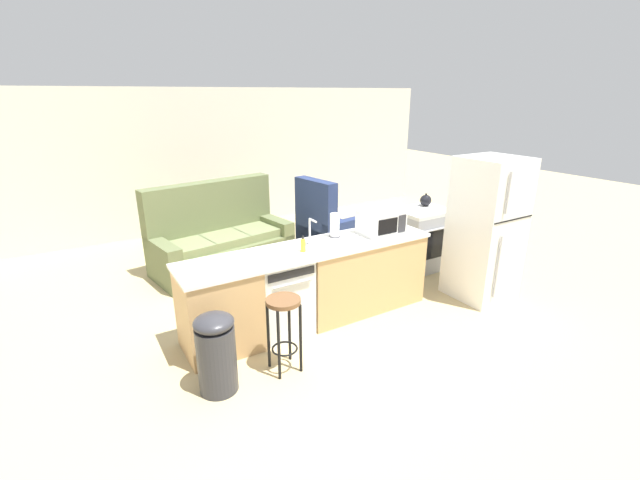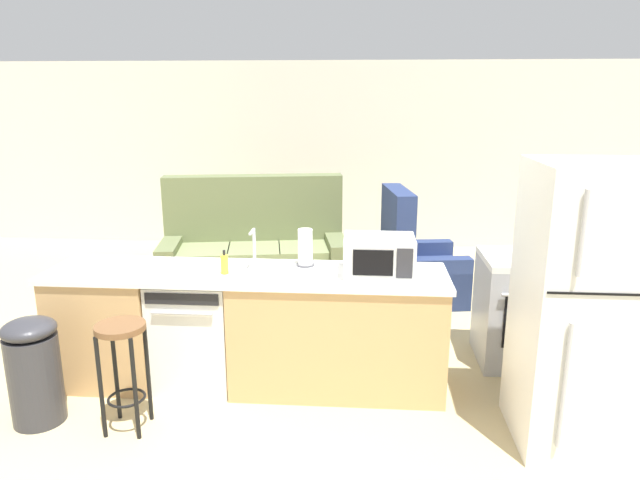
# 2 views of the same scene
# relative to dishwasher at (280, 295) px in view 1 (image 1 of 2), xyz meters

# --- Properties ---
(ground_plane) EXTENTS (24.00, 24.00, 0.00)m
(ground_plane) POSITION_rel_dishwasher_xyz_m (0.25, 0.00, -0.42)
(ground_plane) COLOR tan
(wall_back) EXTENTS (10.00, 0.06, 2.60)m
(wall_back) POSITION_rel_dishwasher_xyz_m (0.55, 4.20, 0.88)
(wall_back) COLOR silver
(wall_back) RESTS_ON ground_plane
(kitchen_counter) EXTENTS (2.94, 0.66, 0.90)m
(kitchen_counter) POSITION_rel_dishwasher_xyz_m (0.49, 0.00, -0.00)
(kitchen_counter) COLOR tan
(kitchen_counter) RESTS_ON ground_plane
(dishwasher) EXTENTS (0.58, 0.61, 0.84)m
(dishwasher) POSITION_rel_dishwasher_xyz_m (0.00, 0.00, 0.00)
(dishwasher) COLOR white
(dishwasher) RESTS_ON ground_plane
(stove_range) EXTENTS (0.76, 0.68, 0.90)m
(stove_range) POSITION_rel_dishwasher_xyz_m (2.60, 0.55, 0.03)
(stove_range) COLOR #A8AAB2
(stove_range) RESTS_ON ground_plane
(refrigerator) EXTENTS (0.72, 0.73, 1.79)m
(refrigerator) POSITION_rel_dishwasher_xyz_m (2.60, -0.55, 0.47)
(refrigerator) COLOR white
(refrigerator) RESTS_ON ground_plane
(microwave) EXTENTS (0.50, 0.37, 0.28)m
(microwave) POSITION_rel_dishwasher_xyz_m (1.37, -0.00, 0.62)
(microwave) COLOR white
(microwave) RESTS_ON kitchen_counter
(sink_faucet) EXTENTS (0.07, 0.18, 0.30)m
(sink_faucet) POSITION_rel_dishwasher_xyz_m (0.44, 0.09, 0.61)
(sink_faucet) COLOR silver
(sink_faucet) RESTS_ON kitchen_counter
(paper_towel_roll) EXTENTS (0.14, 0.14, 0.28)m
(paper_towel_roll) POSITION_rel_dishwasher_xyz_m (0.82, 0.17, 0.62)
(paper_towel_roll) COLOR #4C4C51
(paper_towel_roll) RESTS_ON kitchen_counter
(soap_bottle) EXTENTS (0.06, 0.06, 0.18)m
(soap_bottle) POSITION_rel_dishwasher_xyz_m (0.26, -0.07, 0.55)
(soap_bottle) COLOR yellow
(soap_bottle) RESTS_ON kitchen_counter
(kettle) EXTENTS (0.21, 0.17, 0.19)m
(kettle) POSITION_rel_dishwasher_xyz_m (2.77, 0.68, 0.56)
(kettle) COLOR black
(kettle) RESTS_ON stove_range
(bar_stool) EXTENTS (0.32, 0.32, 0.74)m
(bar_stool) POSITION_rel_dishwasher_xyz_m (-0.28, -0.67, 0.11)
(bar_stool) COLOR brown
(bar_stool) RESTS_ON ground_plane
(trash_bin) EXTENTS (0.35, 0.35, 0.74)m
(trash_bin) POSITION_rel_dishwasher_xyz_m (-0.92, -0.63, -0.04)
(trash_bin) COLOR #333338
(trash_bin) RESTS_ON ground_plane
(couch) EXTENTS (2.12, 1.22, 1.27)m
(couch) POSITION_rel_dishwasher_xyz_m (0.04, 2.14, -0.03)
(couch) COLOR #667047
(couch) RESTS_ON ground_plane
(armchair) EXTENTS (0.92, 0.96, 1.20)m
(armchair) POSITION_rel_dishwasher_xyz_m (1.81, 1.97, -0.07)
(armchair) COLOR navy
(armchair) RESTS_ON ground_plane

